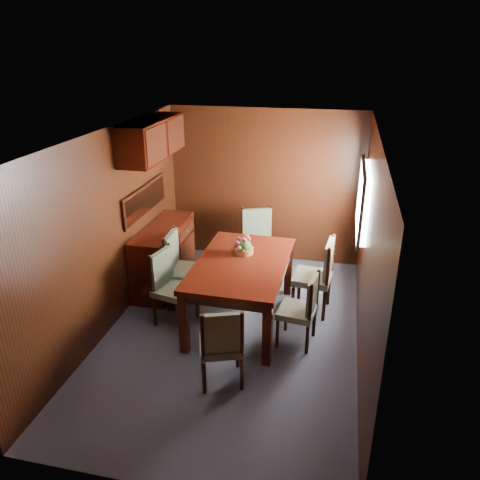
% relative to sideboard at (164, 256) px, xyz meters
% --- Properties ---
extents(ground, '(4.50, 4.50, 0.00)m').
position_rel_sideboard_xyz_m(ground, '(1.25, -1.00, -0.45)').
color(ground, '#3A3F4F').
rests_on(ground, ground).
extents(room_shell, '(3.06, 4.52, 2.41)m').
position_rel_sideboard_xyz_m(room_shell, '(1.15, -0.67, 1.18)').
color(room_shell, black).
rests_on(room_shell, ground).
extents(sideboard, '(0.48, 1.40, 0.90)m').
position_rel_sideboard_xyz_m(sideboard, '(0.00, 0.00, 0.00)').
color(sideboard, black).
rests_on(sideboard, ground).
extents(dining_table, '(1.13, 1.77, 0.82)m').
position_rel_sideboard_xyz_m(dining_table, '(1.30, -0.69, 0.26)').
color(dining_table, black).
rests_on(dining_table, ground).
extents(chair_left_near, '(0.53, 0.54, 0.97)m').
position_rel_sideboard_xyz_m(chair_left_near, '(0.43, -0.90, 0.09)').
color(chair_left_near, black).
rests_on(chair_left_near, ground).
extents(chair_left_far, '(0.49, 0.51, 1.04)m').
position_rel_sideboard_xyz_m(chair_left_far, '(0.42, -0.47, 0.12)').
color(chair_left_far, black).
rests_on(chair_left_far, ground).
extents(chair_right_near, '(0.46, 0.48, 0.90)m').
position_rel_sideboard_xyz_m(chair_right_near, '(2.10, -1.03, 0.05)').
color(chair_right_near, black).
rests_on(chair_right_near, ground).
extents(chair_right_far, '(0.51, 0.52, 1.02)m').
position_rel_sideboard_xyz_m(chair_right_far, '(2.22, -0.27, 0.12)').
color(chair_right_far, black).
rests_on(chair_right_far, ground).
extents(chair_head, '(0.55, 0.54, 0.93)m').
position_rel_sideboard_xyz_m(chair_head, '(1.37, -1.93, 0.06)').
color(chair_head, black).
rests_on(chair_head, ground).
extents(chair_foot, '(0.62, 0.60, 1.02)m').
position_rel_sideboard_xyz_m(chair_foot, '(1.25, 0.67, 0.11)').
color(chair_foot, black).
rests_on(chair_foot, ground).
extents(flower_centerpiece, '(0.26, 0.26, 0.26)m').
position_rel_sideboard_xyz_m(flower_centerpiece, '(1.28, -0.44, 0.49)').
color(flower_centerpiece, '#C66D3C').
rests_on(flower_centerpiece, dining_table).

